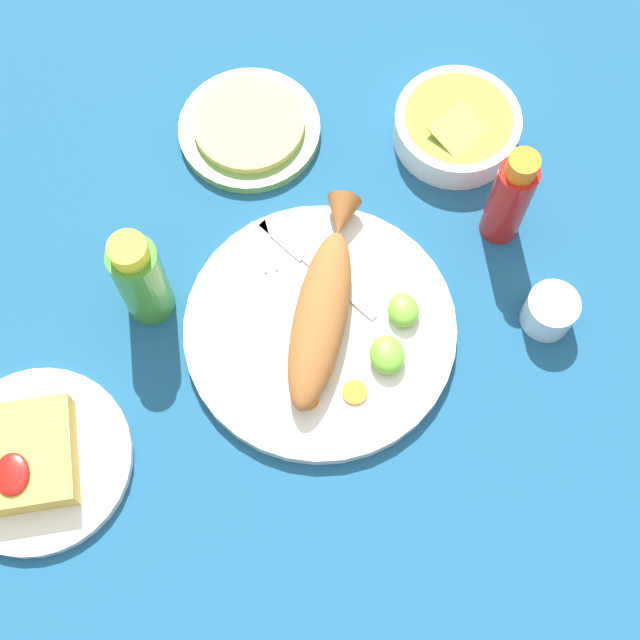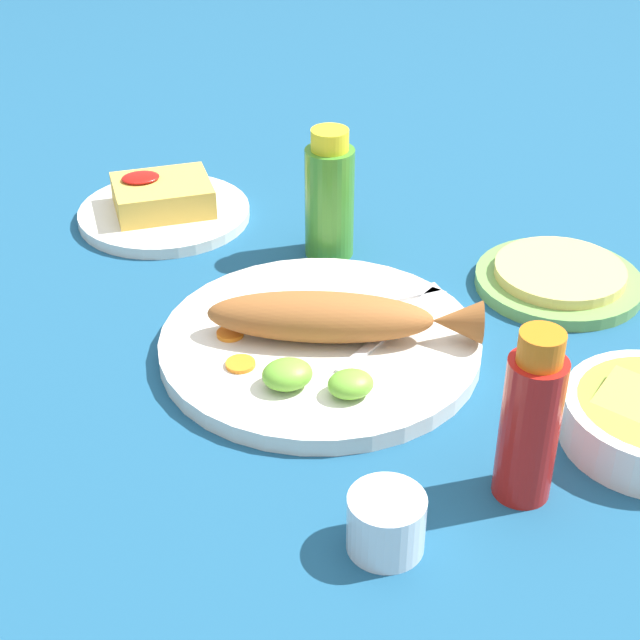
% 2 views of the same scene
% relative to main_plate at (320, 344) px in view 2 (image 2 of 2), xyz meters
% --- Properties ---
extents(ground_plane, '(4.00, 4.00, 0.00)m').
position_rel_main_plate_xyz_m(ground_plane, '(0.00, 0.00, -0.01)').
color(ground_plane, navy).
extents(main_plate, '(0.32, 0.32, 0.02)m').
position_rel_main_plate_xyz_m(main_plate, '(0.00, 0.00, 0.00)').
color(main_plate, silver).
rests_on(main_plate, ground_plane).
extents(fried_fish, '(0.27, 0.14, 0.05)m').
position_rel_main_plate_xyz_m(fried_fish, '(-0.02, 0.01, 0.03)').
color(fried_fish, '#935628').
rests_on(fried_fish, main_plate).
extents(fork_near, '(0.19, 0.03, 0.00)m').
position_rel_main_plate_xyz_m(fork_near, '(-0.07, -0.05, 0.01)').
color(fork_near, silver).
rests_on(fork_near, main_plate).
extents(fork_far, '(0.16, 0.12, 0.00)m').
position_rel_main_plate_xyz_m(fork_far, '(-0.08, 0.00, 0.01)').
color(fork_far, silver).
rests_on(fork_far, main_plate).
extents(carrot_slice_near, '(0.03, 0.03, 0.00)m').
position_rel_main_plate_xyz_m(carrot_slice_near, '(0.09, -0.03, 0.01)').
color(carrot_slice_near, orange).
rests_on(carrot_slice_near, main_plate).
extents(carrot_slice_mid, '(0.03, 0.03, 0.00)m').
position_rel_main_plate_xyz_m(carrot_slice_mid, '(0.09, 0.03, 0.01)').
color(carrot_slice_mid, orange).
rests_on(carrot_slice_mid, main_plate).
extents(lime_wedge_main, '(0.05, 0.04, 0.03)m').
position_rel_main_plate_xyz_m(lime_wedge_main, '(0.05, 0.07, 0.02)').
color(lime_wedge_main, '#6BB233').
rests_on(lime_wedge_main, main_plate).
extents(lime_wedge_side, '(0.04, 0.04, 0.02)m').
position_rel_main_plate_xyz_m(lime_wedge_side, '(-0.00, 0.10, 0.02)').
color(lime_wedge_side, '#6BB233').
rests_on(lime_wedge_side, main_plate).
extents(hot_sauce_bottle_red, '(0.05, 0.05, 0.16)m').
position_rel_main_plate_xyz_m(hot_sauce_bottle_red, '(-0.10, 0.24, 0.06)').
color(hot_sauce_bottle_red, '#B21914').
rests_on(hot_sauce_bottle_red, ground_plane).
extents(hot_sauce_bottle_green, '(0.06, 0.06, 0.15)m').
position_rel_main_plate_xyz_m(hot_sauce_bottle_green, '(-0.07, -0.19, 0.06)').
color(hot_sauce_bottle_green, '#3D8428').
rests_on(hot_sauce_bottle_green, ground_plane).
extents(salt_cup, '(0.06, 0.06, 0.05)m').
position_rel_main_plate_xyz_m(salt_cup, '(0.03, 0.27, 0.01)').
color(salt_cup, silver).
rests_on(salt_cup, ground_plane).
extents(side_plate_fries, '(0.21, 0.21, 0.01)m').
position_rel_main_plate_xyz_m(side_plate_fries, '(0.10, -0.34, -0.00)').
color(side_plate_fries, silver).
rests_on(side_plate_fries, ground_plane).
extents(fries_pile, '(0.12, 0.10, 0.04)m').
position_rel_main_plate_xyz_m(fries_pile, '(0.11, -0.34, 0.02)').
color(fries_pile, gold).
rests_on(fries_pile, side_plate_fries).
extents(tortilla_plate, '(0.18, 0.18, 0.01)m').
position_rel_main_plate_xyz_m(tortilla_plate, '(-0.29, -0.05, -0.00)').
color(tortilla_plate, '#6B9E4C').
rests_on(tortilla_plate, ground_plane).
extents(tortilla_stack, '(0.14, 0.14, 0.01)m').
position_rel_main_plate_xyz_m(tortilla_stack, '(-0.29, -0.05, 0.01)').
color(tortilla_stack, '#E0C666').
rests_on(tortilla_stack, tortilla_plate).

